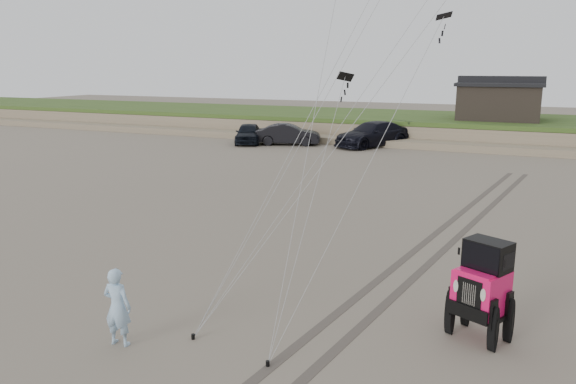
# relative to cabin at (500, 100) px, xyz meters

# --- Properties ---
(ground) EXTENTS (160.00, 160.00, 0.00)m
(ground) POSITION_rel_cabin_xyz_m (-2.00, -37.00, -3.24)
(ground) COLOR #6B6054
(ground) RESTS_ON ground
(dune_ridge) EXTENTS (160.00, 14.25, 1.73)m
(dune_ridge) POSITION_rel_cabin_xyz_m (-2.00, 0.50, -2.42)
(dune_ridge) COLOR #7A6B54
(dune_ridge) RESTS_ON ground
(cabin) EXTENTS (6.40, 5.40, 3.35)m
(cabin) POSITION_rel_cabin_xyz_m (0.00, 0.00, 0.00)
(cabin) COLOR black
(cabin) RESTS_ON dune_ridge
(truck_a) EXTENTS (3.43, 4.89, 1.55)m
(truck_a) POSITION_rel_cabin_xyz_m (-17.43, -9.11, -2.46)
(truck_a) COLOR black
(truck_a) RESTS_ON ground
(truck_b) EXTENTS (5.07, 3.03, 1.58)m
(truck_b) POSITION_rel_cabin_xyz_m (-14.30, -8.61, -2.45)
(truck_b) COLOR black
(truck_b) RESTS_ON ground
(truck_c) EXTENTS (5.33, 6.68, 1.81)m
(truck_c) POSITION_rel_cabin_xyz_m (-8.26, -6.88, -2.33)
(truck_c) COLOR black
(truck_c) RESTS_ON ground
(jeep) EXTENTS (3.93, 5.19, 1.78)m
(jeep) POSITION_rel_cabin_xyz_m (1.97, -35.19, -2.35)
(jeep) COLOR #F3125E
(jeep) RESTS_ON ground
(man) EXTENTS (0.67, 0.48, 1.73)m
(man) POSITION_rel_cabin_xyz_m (-5.07, -38.60, -2.37)
(man) COLOR #86B4CF
(man) RESTS_ON ground
(stake_main) EXTENTS (0.08, 0.08, 0.12)m
(stake_main) POSITION_rel_cabin_xyz_m (-3.75, -37.77, -3.18)
(stake_main) COLOR black
(stake_main) RESTS_ON ground
(stake_aux) EXTENTS (0.08, 0.08, 0.12)m
(stake_aux) POSITION_rel_cabin_xyz_m (-1.75, -38.14, -3.18)
(stake_aux) COLOR black
(stake_aux) RESTS_ON ground
(tire_tracks) EXTENTS (5.22, 29.74, 0.01)m
(tire_tracks) POSITION_rel_cabin_xyz_m (0.00, -29.00, -3.23)
(tire_tracks) COLOR #4C443D
(tire_tracks) RESTS_ON ground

